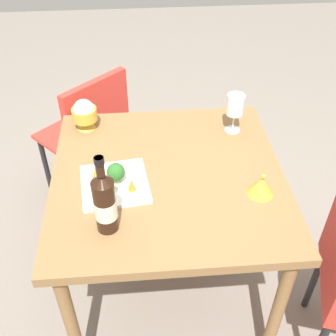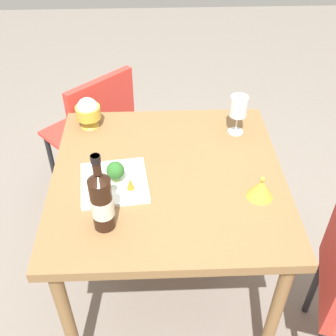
% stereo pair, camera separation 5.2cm
% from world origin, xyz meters
% --- Properties ---
extents(ground_plane, '(8.00, 8.00, 0.00)m').
position_xyz_m(ground_plane, '(0.00, 0.00, 0.00)').
color(ground_plane, gray).
extents(dining_table, '(0.91, 0.91, 0.76)m').
position_xyz_m(dining_table, '(0.00, 0.00, 0.67)').
color(dining_table, olive).
rests_on(dining_table, ground_plane).
extents(chair_near_window, '(0.57, 0.57, 0.85)m').
position_xyz_m(chair_near_window, '(-0.37, 0.66, 0.53)').
color(chair_near_window, red).
rests_on(chair_near_window, ground_plane).
extents(wine_bottle, '(0.08, 0.08, 0.31)m').
position_xyz_m(wine_bottle, '(-0.23, -0.26, 0.88)').
color(wine_bottle, black).
rests_on(wine_bottle, dining_table).
extents(wine_glass, '(0.08, 0.08, 0.18)m').
position_xyz_m(wine_glass, '(0.31, 0.27, 0.89)').
color(wine_glass, white).
rests_on(wine_glass, dining_table).
extents(rice_bowl, '(0.11, 0.11, 0.14)m').
position_xyz_m(rice_bowl, '(-0.34, 0.35, 0.83)').
color(rice_bowl, gold).
rests_on(rice_bowl, dining_table).
extents(rice_bowl_lid, '(0.10, 0.10, 0.09)m').
position_xyz_m(rice_bowl_lid, '(0.33, -0.14, 0.80)').
color(rice_bowl_lid, gold).
rests_on(rice_bowl_lid, dining_table).
extents(serving_plate, '(0.28, 0.28, 0.02)m').
position_xyz_m(serving_plate, '(-0.21, -0.05, 0.77)').
color(serving_plate, white).
rests_on(serving_plate, dining_table).
extents(broccoli_floret, '(0.07, 0.07, 0.09)m').
position_xyz_m(broccoli_floret, '(-0.20, -0.05, 0.83)').
color(broccoli_floret, '#729E4C').
rests_on(broccoli_floret, serving_plate).
extents(carrot_garnish_left, '(0.04, 0.04, 0.07)m').
position_xyz_m(carrot_garnish_left, '(-0.27, -0.01, 0.81)').
color(carrot_garnish_left, orange).
rests_on(carrot_garnish_left, serving_plate).
extents(carrot_garnish_right, '(0.03, 0.03, 0.05)m').
position_xyz_m(carrot_garnish_right, '(-0.14, -0.10, 0.80)').
color(carrot_garnish_right, orange).
rests_on(carrot_garnish_right, serving_plate).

